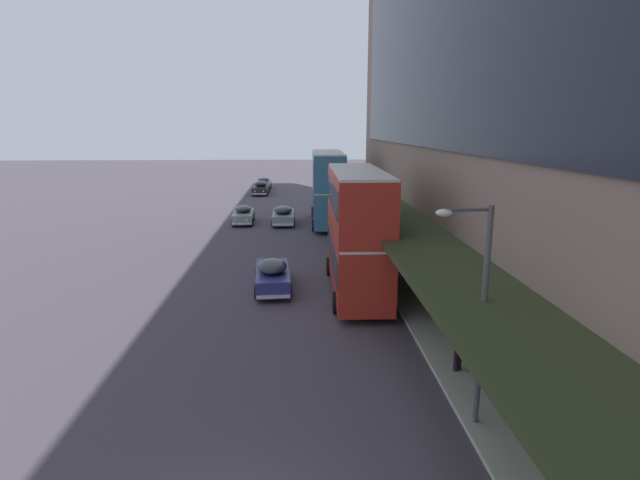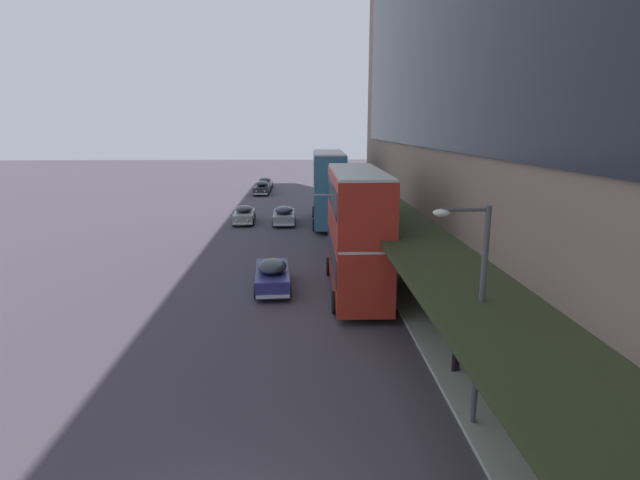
{
  "view_description": "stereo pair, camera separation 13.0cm",
  "coord_description": "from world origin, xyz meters",
  "px_view_note": "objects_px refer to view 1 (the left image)",
  "views": [
    {
      "loc": [
        1.45,
        -7.88,
        8.19
      ],
      "look_at": [
        2.72,
        20.16,
        1.79
      ],
      "focal_mm": 28.0,
      "sensor_mm": 36.0,
      "label": 1
    },
    {
      "loc": [
        1.58,
        -7.89,
        8.19
      ],
      "look_at": [
        2.72,
        20.16,
        1.79
      ],
      "focal_mm": 28.0,
      "sensor_mm": 36.0,
      "label": 2
    }
  ],
  "objects_px": {
    "sedan_trailing_mid": "(283,215)",
    "sedan_oncoming_front": "(243,215)",
    "sedan_lead_near": "(261,188)",
    "pedestrian_at_kerb": "(459,342)",
    "sedan_far_back": "(264,183)",
    "street_lamp": "(477,299)",
    "transit_bus_kerbside_front": "(357,228)",
    "transit_bus_kerbside_rear": "(328,186)",
    "sedan_trailing_near": "(273,275)"
  },
  "relations": [
    {
      "from": "sedan_oncoming_front",
      "to": "sedan_lead_near",
      "type": "relative_size",
      "value": 0.95
    },
    {
      "from": "sedan_trailing_mid",
      "to": "sedan_oncoming_front",
      "type": "xyz_separation_m",
      "value": [
        -3.48,
        0.62,
        -0.03
      ]
    },
    {
      "from": "sedan_far_back",
      "to": "sedan_trailing_near",
      "type": "height_order",
      "value": "sedan_trailing_near"
    },
    {
      "from": "transit_bus_kerbside_rear",
      "to": "sedan_trailing_near",
      "type": "bearing_deg",
      "value": -102.52
    },
    {
      "from": "sedan_trailing_near",
      "to": "sedan_lead_near",
      "type": "height_order",
      "value": "sedan_lead_near"
    },
    {
      "from": "sedan_oncoming_front",
      "to": "pedestrian_at_kerb",
      "type": "bearing_deg",
      "value": -70.02
    },
    {
      "from": "pedestrian_at_kerb",
      "to": "transit_bus_kerbside_front",
      "type": "bearing_deg",
      "value": 105.58
    },
    {
      "from": "sedan_lead_near",
      "to": "street_lamp",
      "type": "bearing_deg",
      "value": -79.44
    },
    {
      "from": "sedan_far_back",
      "to": "sedan_oncoming_front",
      "type": "bearing_deg",
      "value": -90.47
    },
    {
      "from": "transit_bus_kerbside_rear",
      "to": "sedan_lead_near",
      "type": "height_order",
      "value": "transit_bus_kerbside_rear"
    },
    {
      "from": "transit_bus_kerbside_rear",
      "to": "sedan_trailing_mid",
      "type": "bearing_deg",
      "value": 177.1
    },
    {
      "from": "sedan_oncoming_front",
      "to": "street_lamp",
      "type": "xyz_separation_m",
      "value": [
        9.42,
        -30.65,
        3.01
      ]
    },
    {
      "from": "sedan_trailing_near",
      "to": "sedan_lead_near",
      "type": "xyz_separation_m",
      "value": [
        -3.2,
        37.1,
        0.02
      ]
    },
    {
      "from": "transit_bus_kerbside_front",
      "to": "transit_bus_kerbside_rear",
      "type": "relative_size",
      "value": 0.94
    },
    {
      "from": "pedestrian_at_kerb",
      "to": "sedan_lead_near",
      "type": "bearing_deg",
      "value": 101.98
    },
    {
      "from": "transit_bus_kerbside_rear",
      "to": "sedan_oncoming_front",
      "type": "distance_m",
      "value": 7.77
    },
    {
      "from": "sedan_trailing_near",
      "to": "sedan_oncoming_front",
      "type": "distance_m",
      "value": 18.62
    },
    {
      "from": "street_lamp",
      "to": "transit_bus_kerbside_rear",
      "type": "bearing_deg",
      "value": 94.1
    },
    {
      "from": "sedan_lead_near",
      "to": "transit_bus_kerbside_rear",
      "type": "bearing_deg",
      "value": -70.14
    },
    {
      "from": "sedan_trailing_mid",
      "to": "street_lamp",
      "type": "bearing_deg",
      "value": -78.8
    },
    {
      "from": "sedan_trailing_near",
      "to": "street_lamp",
      "type": "relative_size",
      "value": 0.79
    },
    {
      "from": "sedan_lead_near",
      "to": "pedestrian_at_kerb",
      "type": "xyz_separation_m",
      "value": [
        9.85,
        -46.45,
        0.37
      ]
    },
    {
      "from": "sedan_trailing_near",
      "to": "sedan_lead_near",
      "type": "bearing_deg",
      "value": 94.93
    },
    {
      "from": "sedan_far_back",
      "to": "pedestrian_at_kerb",
      "type": "relative_size",
      "value": 2.33
    },
    {
      "from": "transit_bus_kerbside_rear",
      "to": "sedan_trailing_near",
      "type": "distance_m",
      "value": 18.1
    },
    {
      "from": "transit_bus_kerbside_front",
      "to": "sedan_oncoming_front",
      "type": "xyz_separation_m",
      "value": [
        -7.63,
        18.96,
        -2.58
      ]
    },
    {
      "from": "sedan_trailing_near",
      "to": "sedan_trailing_mid",
      "type": "bearing_deg",
      "value": 89.76
    },
    {
      "from": "sedan_far_back",
      "to": "street_lamp",
      "type": "height_order",
      "value": "street_lamp"
    },
    {
      "from": "transit_bus_kerbside_front",
      "to": "sedan_trailing_mid",
      "type": "bearing_deg",
      "value": 102.76
    },
    {
      "from": "transit_bus_kerbside_rear",
      "to": "sedan_far_back",
      "type": "bearing_deg",
      "value": 105.89
    },
    {
      "from": "sedan_far_back",
      "to": "sedan_lead_near",
      "type": "relative_size",
      "value": 0.89
    },
    {
      "from": "pedestrian_at_kerb",
      "to": "street_lamp",
      "type": "relative_size",
      "value": 0.3
    },
    {
      "from": "transit_bus_kerbside_rear",
      "to": "sedan_oncoming_front",
      "type": "height_order",
      "value": "transit_bus_kerbside_rear"
    },
    {
      "from": "sedan_trailing_near",
      "to": "sedan_lead_near",
      "type": "distance_m",
      "value": 37.24
    },
    {
      "from": "transit_bus_kerbside_front",
      "to": "street_lamp",
      "type": "distance_m",
      "value": 11.83
    },
    {
      "from": "sedan_oncoming_front",
      "to": "pedestrian_at_kerb",
      "type": "relative_size",
      "value": 2.49
    },
    {
      "from": "transit_bus_kerbside_rear",
      "to": "sedan_trailing_near",
      "type": "relative_size",
      "value": 2.03
    },
    {
      "from": "sedan_trailing_mid",
      "to": "pedestrian_at_kerb",
      "type": "relative_size",
      "value": 2.55
    },
    {
      "from": "sedan_oncoming_front",
      "to": "sedan_far_back",
      "type": "bearing_deg",
      "value": 89.53
    },
    {
      "from": "transit_bus_kerbside_front",
      "to": "sedan_trailing_mid",
      "type": "distance_m",
      "value": 18.98
    },
    {
      "from": "transit_bus_kerbside_rear",
      "to": "sedan_trailing_near",
      "type": "height_order",
      "value": "transit_bus_kerbside_rear"
    },
    {
      "from": "transit_bus_kerbside_front",
      "to": "sedan_far_back",
      "type": "height_order",
      "value": "transit_bus_kerbside_front"
    },
    {
      "from": "transit_bus_kerbside_front",
      "to": "sedan_trailing_near",
      "type": "height_order",
      "value": "transit_bus_kerbside_front"
    },
    {
      "from": "sedan_trailing_mid",
      "to": "street_lamp",
      "type": "relative_size",
      "value": 0.78
    },
    {
      "from": "transit_bus_kerbside_rear",
      "to": "street_lamp",
      "type": "distance_m",
      "value": 29.92
    },
    {
      "from": "sedan_far_back",
      "to": "pedestrian_at_kerb",
      "type": "height_order",
      "value": "pedestrian_at_kerb"
    },
    {
      "from": "sedan_far_back",
      "to": "sedan_trailing_mid",
      "type": "xyz_separation_m",
      "value": [
        3.28,
        -24.71,
        0.01
      ]
    },
    {
      "from": "pedestrian_at_kerb",
      "to": "sedan_trailing_mid",
      "type": "bearing_deg",
      "value": 103.68
    },
    {
      "from": "sedan_trailing_mid",
      "to": "sedan_far_back",
      "type": "bearing_deg",
      "value": 97.56
    },
    {
      "from": "pedestrian_at_kerb",
      "to": "street_lamp",
      "type": "xyz_separation_m",
      "value": [
        -0.63,
        -2.99,
        2.57
      ]
    }
  ]
}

